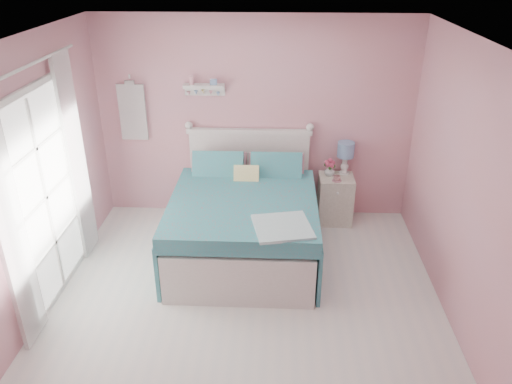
# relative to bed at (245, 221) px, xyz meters

# --- Properties ---
(floor) EXTENTS (4.50, 4.50, 0.00)m
(floor) POSITION_rel_bed_xyz_m (0.08, -1.21, -0.41)
(floor) COLOR silver
(floor) RESTS_ON ground
(room_shell) EXTENTS (4.50, 4.50, 4.50)m
(room_shell) POSITION_rel_bed_xyz_m (0.08, -1.21, 1.18)
(room_shell) COLOR #CD8287
(room_shell) RESTS_ON floor
(bed) EXTENTS (1.63, 2.07, 1.20)m
(bed) POSITION_rel_bed_xyz_m (0.00, 0.00, 0.00)
(bed) COLOR silver
(bed) RESTS_ON floor
(nightstand) EXTENTS (0.44, 0.43, 0.63)m
(nightstand) POSITION_rel_bed_xyz_m (1.13, 0.80, -0.09)
(nightstand) COLOR silver
(nightstand) RESTS_ON floor
(table_lamp) EXTENTS (0.21, 0.21, 0.43)m
(table_lamp) POSITION_rel_bed_xyz_m (1.24, 0.92, 0.53)
(table_lamp) COLOR white
(table_lamp) RESTS_ON nightstand
(vase) EXTENTS (0.16, 0.16, 0.14)m
(vase) POSITION_rel_bed_xyz_m (1.04, 0.84, 0.30)
(vase) COLOR silver
(vase) RESTS_ON nightstand
(teacup) EXTENTS (0.11, 0.11, 0.07)m
(teacup) POSITION_rel_bed_xyz_m (1.12, 0.68, 0.26)
(teacup) COLOR #C88688
(teacup) RESTS_ON nightstand
(roses) EXTENTS (0.14, 0.11, 0.12)m
(roses) POSITION_rel_bed_xyz_m (1.04, 0.83, 0.41)
(roses) COLOR #D74970
(roses) RESTS_ON vase
(wall_shelf) EXTENTS (0.50, 0.15, 0.25)m
(wall_shelf) POSITION_rel_bed_xyz_m (-0.55, 0.98, 1.33)
(wall_shelf) COLOR silver
(wall_shelf) RESTS_ON room_shell
(hanging_dress) EXTENTS (0.34, 0.03, 0.72)m
(hanging_dress) POSITION_rel_bed_xyz_m (-1.48, 0.97, 0.99)
(hanging_dress) COLOR white
(hanging_dress) RESTS_ON room_shell
(french_door) EXTENTS (0.04, 1.32, 2.16)m
(french_door) POSITION_rel_bed_xyz_m (-1.90, -0.81, 0.67)
(french_door) COLOR silver
(french_door) RESTS_ON floor
(curtain_near) EXTENTS (0.04, 0.40, 2.32)m
(curtain_near) POSITION_rel_bed_xyz_m (-1.84, -1.56, 0.77)
(curtain_near) COLOR white
(curtain_near) RESTS_ON floor
(curtain_far) EXTENTS (0.04, 0.40, 2.32)m
(curtain_far) POSITION_rel_bed_xyz_m (-1.84, -0.07, 0.77)
(curtain_far) COLOR white
(curtain_far) RESTS_ON floor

